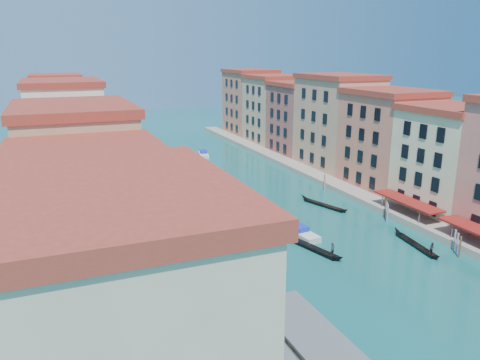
# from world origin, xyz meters

# --- Properties ---
(left_bank_palazzos) EXTENTS (12.80, 128.40, 21.00)m
(left_bank_palazzos) POSITION_xyz_m (-26.00, 64.68, 9.71)
(left_bank_palazzos) COLOR #C0B18B
(left_bank_palazzos) RESTS_ON ground
(right_bank_palazzos) EXTENTS (12.80, 128.40, 21.00)m
(right_bank_palazzos) POSITION_xyz_m (30.00, 65.00, 9.75)
(right_bank_palazzos) COLOR #AD513A
(right_bank_palazzos) RESTS_ON ground
(quay) EXTENTS (4.00, 140.00, 1.00)m
(quay) POSITION_xyz_m (22.00, 65.00, 0.50)
(quay) COLOR gray
(quay) RESTS_ON ground
(mooring_poles_right) EXTENTS (1.44, 54.24, 3.20)m
(mooring_poles_right) POSITION_xyz_m (19.10, 28.80, 1.30)
(mooring_poles_right) COLOR #552E1D
(mooring_poles_right) RESTS_ON ground
(vaporetto_far) EXTENTS (8.19, 22.32, 3.25)m
(vaporetto_far) POSITION_xyz_m (-8.01, 66.83, 1.46)
(vaporetto_far) COLOR silver
(vaporetto_far) RESTS_ON ground
(gondola_fore) EXTENTS (3.99, 11.83, 2.40)m
(gondola_fore) POSITION_xyz_m (2.28, 34.63, 0.40)
(gondola_fore) COLOR black
(gondola_fore) RESTS_ON ground
(gondola_right) EXTENTS (2.30, 10.73, 2.14)m
(gondola_right) POSITION_xyz_m (15.89, 29.69, 0.41)
(gondola_right) COLOR black
(gondola_right) RESTS_ON ground
(gondola_far) EXTENTS (4.09, 10.59, 1.54)m
(gondola_far) POSITION_xyz_m (13.53, 49.58, 0.32)
(gondola_far) COLOR black
(gondola_far) RESTS_ON ground
(motorboat_mid) EXTENTS (3.04, 7.28, 1.46)m
(motorboat_mid) POSITION_xyz_m (3.28, 39.36, 0.57)
(motorboat_mid) COLOR silver
(motorboat_mid) RESTS_ON ground
(motorboat_far) EXTENTS (3.41, 6.94, 1.38)m
(motorboat_far) POSITION_xyz_m (7.04, 95.75, 0.54)
(motorboat_far) COLOR silver
(motorboat_far) RESTS_ON ground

